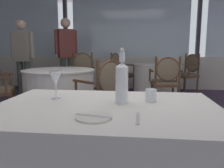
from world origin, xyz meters
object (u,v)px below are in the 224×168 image
(dining_chair_3_0, at_px, (120,70))
(dining_chair_3_1, at_px, (166,78))
(water_bottle, at_px, (122,81))
(diner_person_1, at_px, (23,55))
(diner_person_0, at_px, (66,51))
(side_plate, at_px, (94,117))
(wine_glass, at_px, (56,79))
(dining_chair_3_2, at_px, (188,71))
(water_tumbler, at_px, (151,95))
(dining_chair_1_0, at_px, (103,89))
(dining_chair_1_1, at_px, (81,73))

(dining_chair_3_0, height_order, dining_chair_3_1, dining_chair_3_0)
(water_bottle, xyz_separation_m, diner_person_1, (-2.27, 3.04, 0.06))
(water_bottle, relative_size, diner_person_0, 0.19)
(dining_chair_3_0, distance_m, diner_person_0, 1.33)
(water_bottle, height_order, diner_person_0, diner_person_0)
(side_plate, bearing_deg, wine_glass, 131.16)
(dining_chair_3_2, relative_size, diner_person_0, 0.54)
(water_bottle, bearing_deg, dining_chair_3_0, 94.65)
(diner_person_1, bearing_deg, water_tumbler, -133.19)
(wine_glass, bearing_deg, dining_chair_1_0, 85.72)
(water_bottle, bearing_deg, dining_chair_1_1, 108.89)
(dining_chair_1_1, bearing_deg, side_plate, 21.51)
(water_bottle, height_order, diner_person_1, diner_person_1)
(dining_chair_3_2, height_order, diner_person_0, diner_person_0)
(dining_chair_1_0, distance_m, diner_person_1, 2.53)
(dining_chair_1_1, distance_m, dining_chair_3_1, 1.71)
(dining_chair_3_2, bearing_deg, diner_person_0, -26.96)
(diner_person_0, bearing_deg, water_tumbler, -8.26)
(wine_glass, xyz_separation_m, water_tumbler, (0.63, 0.01, -0.09))
(wine_glass, bearing_deg, diner_person_0, 106.87)
(dining_chair_1_0, xyz_separation_m, dining_chair_3_1, (0.95, 1.12, 0.01))
(water_tumbler, relative_size, diner_person_1, 0.05)
(water_bottle, height_order, dining_chair_3_2, water_bottle)
(water_tumbler, height_order, dining_chair_1_1, dining_chair_1_1)
(diner_person_1, bearing_deg, dining_chair_3_1, -91.79)
(wine_glass, height_order, dining_chair_1_1, dining_chair_1_1)
(wine_glass, relative_size, dining_chair_1_1, 0.19)
(side_plate, bearing_deg, dining_chair_3_1, 76.03)
(dining_chair_1_1, relative_size, diner_person_0, 0.57)
(diner_person_0, bearing_deg, diner_person_1, -82.95)
(water_tumbler, relative_size, dining_chair_3_2, 0.08)
(dining_chair_3_0, height_order, dining_chair_3_2, dining_chair_3_0)
(dining_chair_1_0, relative_size, dining_chair_1_1, 0.95)
(dining_chair_1_0, relative_size, dining_chair_3_2, 0.99)
(side_plate, relative_size, dining_chair_1_1, 0.18)
(side_plate, distance_m, diner_person_1, 4.00)
(diner_person_0, bearing_deg, dining_chair_3_0, 67.73)
(water_tumbler, xyz_separation_m, dining_chair_3_1, (0.42, 2.52, -0.23))
(water_bottle, height_order, dining_chair_3_0, water_bottle)
(dining_chair_1_0, bearing_deg, dining_chair_3_1, -93.99)
(dining_chair_3_0, distance_m, dining_chair_3_1, 1.63)
(dining_chair_1_1, bearing_deg, diner_person_0, -135.28)
(dining_chair_1_1, bearing_deg, dining_chair_3_0, 146.67)
(dining_chair_3_2, bearing_deg, water_bottle, 37.62)
(dining_chair_3_1, height_order, diner_person_1, diner_person_1)
(dining_chair_3_2, distance_m, diner_person_0, 2.91)
(water_bottle, relative_size, dining_chair_1_0, 0.36)
(side_plate, distance_m, water_bottle, 0.37)
(dining_chair_1_0, bearing_deg, dining_chair_3_0, -54.38)
(dining_chair_1_0, height_order, diner_person_0, diner_person_0)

